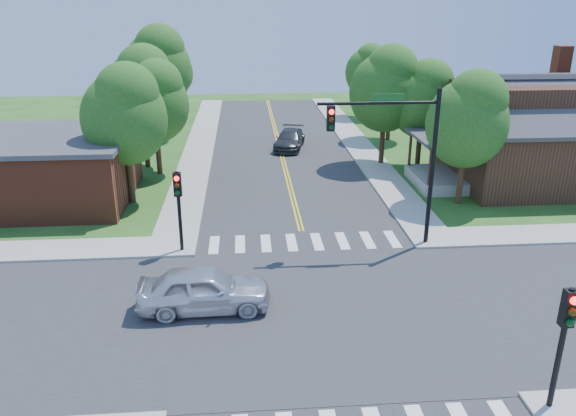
{
  "coord_description": "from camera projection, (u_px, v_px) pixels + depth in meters",
  "views": [
    {
      "loc": [
        -2.66,
        -17.67,
        10.77
      ],
      "look_at": [
        -0.86,
        5.05,
        2.2
      ],
      "focal_mm": 35.0,
      "sensor_mm": 36.0,
      "label": 1
    }
  ],
  "objects": [
    {
      "name": "ground",
      "position": [
        322.0,
        312.0,
        20.47
      ],
      "size": [
        100.0,
        100.0,
        0.0
      ],
      "primitive_type": "plane",
      "color": "#285019",
      "rests_on": "ground"
    },
    {
      "name": "road_ns",
      "position": [
        322.0,
        312.0,
        20.47
      ],
      "size": [
        10.0,
        90.0,
        0.04
      ],
      "primitive_type": "cube",
      "color": "#2D2D30",
      "rests_on": "ground"
    },
    {
      "name": "road_ew",
      "position": [
        322.0,
        312.0,
        20.47
      ],
      "size": [
        90.0,
        10.0,
        0.04
      ],
      "primitive_type": "cube",
      "color": "#2D2D30",
      "rests_on": "ground"
    },
    {
      "name": "intersection_patch",
      "position": [
        322.0,
        312.0,
        20.47
      ],
      "size": [
        10.2,
        10.2,
        0.06
      ],
      "primitive_type": "cube",
      "color": "#2D2D30",
      "rests_on": "ground"
    },
    {
      "name": "sidewalk_ne",
      "position": [
        531.0,
        173.0,
        36.38
      ],
      "size": [
        40.0,
        40.0,
        0.14
      ],
      "color": "#9E9B93",
      "rests_on": "ground"
    },
    {
      "name": "sidewalk_nw",
      "position": [
        29.0,
        185.0,
        34.04
      ],
      "size": [
        40.0,
        40.0,
        0.14
      ],
      "color": "#9E9B93",
      "rests_on": "ground"
    },
    {
      "name": "crosswalk_north",
      "position": [
        304.0,
        242.0,
        26.24
      ],
      "size": [
        8.85,
        2.0,
        0.01
      ],
      "color": "white",
      "rests_on": "ground"
    },
    {
      "name": "centerline",
      "position": [
        322.0,
        311.0,
        20.46
      ],
      "size": [
        0.3,
        90.0,
        0.01
      ],
      "color": "yellow",
      "rests_on": "ground"
    },
    {
      "name": "signal_mast_ne",
      "position": [
        397.0,
        143.0,
        24.27
      ],
      "size": [
        5.3,
        0.42,
        7.2
      ],
      "color": "black",
      "rests_on": "ground"
    },
    {
      "name": "signal_pole_se",
      "position": [
        565.0,
        327.0,
        14.7
      ],
      "size": [
        0.34,
        0.42,
        3.8
      ],
      "color": "black",
      "rests_on": "ground"
    },
    {
      "name": "signal_pole_nw",
      "position": [
        178.0,
        197.0,
        24.33
      ],
      "size": [
        0.34,
        0.42,
        3.8
      ],
      "color": "black",
      "rests_on": "ground"
    },
    {
      "name": "house_ne",
      "position": [
        540.0,
        130.0,
        33.7
      ],
      "size": [
        13.05,
        8.8,
        7.11
      ],
      "color": "#371D13",
      "rests_on": "ground"
    },
    {
      "name": "building_nw",
      "position": [
        37.0,
        168.0,
        31.08
      ],
      "size": [
        10.4,
        8.4,
        3.73
      ],
      "color": "brown",
      "rests_on": "ground"
    },
    {
      "name": "tree_e_a",
      "position": [
        469.0,
        117.0,
        29.57
      ],
      "size": [
        4.35,
        4.13,
        7.39
      ],
      "color": "#382314",
      "rests_on": "ground"
    },
    {
      "name": "tree_e_b",
      "position": [
        424.0,
        97.0,
        36.29
      ],
      "size": [
        4.24,
        4.03,
        7.21
      ],
      "color": "#382314",
      "rests_on": "ground"
    },
    {
      "name": "tree_e_c",
      "position": [
        393.0,
        79.0,
        43.63
      ],
      "size": [
        4.36,
        4.14,
        7.42
      ],
      "color": "#382314",
      "rests_on": "ground"
    },
    {
      "name": "tree_e_d",
      "position": [
        368.0,
        69.0,
        52.18
      ],
      "size": [
        4.06,
        3.86,
        6.9
      ],
      "color": "#382314",
      "rests_on": "ground"
    },
    {
      "name": "tree_w_a",
      "position": [
        125.0,
        112.0,
        29.67
      ],
      "size": [
        4.55,
        4.33,
        7.74
      ],
      "color": "#382314",
      "rests_on": "ground"
    },
    {
      "name": "tree_w_b",
      "position": [
        142.0,
        88.0,
        36.19
      ],
      "size": [
        4.78,
        4.54,
        8.12
      ],
      "color": "#382314",
      "rests_on": "ground"
    },
    {
      "name": "tree_w_c",
      "position": [
        158.0,
        64.0,
        43.58
      ],
      "size": [
        5.29,
        5.03,
        8.99
      ],
      "color": "#382314",
      "rests_on": "ground"
    },
    {
      "name": "tree_w_d",
      "position": [
        173.0,
        70.0,
        52.87
      ],
      "size": [
        3.94,
        3.74,
        6.69
      ],
      "color": "#382314",
      "rests_on": "ground"
    },
    {
      "name": "tree_house",
      "position": [
        387.0,
        87.0,
        36.71
      ],
      "size": [
        4.74,
        4.5,
        8.06
      ],
      "color": "#382314",
      "rests_on": "ground"
    },
    {
      "name": "tree_bldg",
      "position": [
        155.0,
        100.0,
        34.9
      ],
      "size": [
        4.32,
        4.1,
        7.35
      ],
      "color": "#382314",
      "rests_on": "ground"
    },
    {
      "name": "car_silver",
      "position": [
        204.0,
        290.0,
        20.33
      ],
      "size": [
        2.15,
        4.9,
        1.64
      ],
      "primitive_type": "imported",
      "rotation": [
        0.0,
        0.0,
        1.59
      ],
      "color": "silver",
      "rests_on": "ground"
    },
    {
      "name": "car_dgrey",
      "position": [
        290.0,
        140.0,
        42.33
      ],
      "size": [
        4.0,
        5.62,
        1.39
      ],
      "primitive_type": "imported",
      "rotation": [
        0.0,
        0.0,
        -0.22
      ],
      "color": "#323537",
      "rests_on": "ground"
    }
  ]
}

